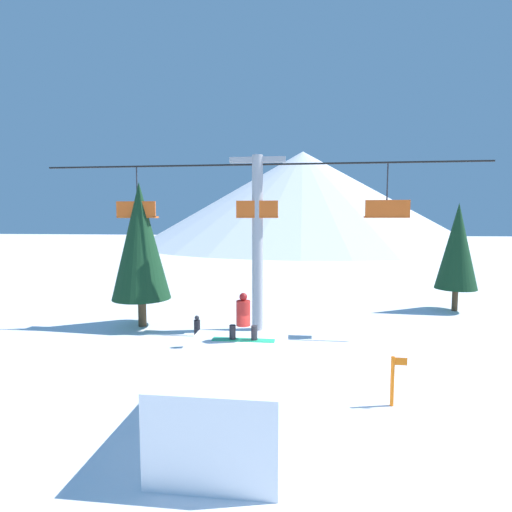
# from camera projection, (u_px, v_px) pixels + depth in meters

# --- Properties ---
(ground_plane) EXTENTS (220.00, 220.00, 0.00)m
(ground_plane) POSITION_uv_depth(u_px,v_px,m) (289.00, 433.00, 9.18)
(ground_plane) COLOR white
(mountain_ridge) EXTENTS (61.89, 61.89, 17.62)m
(mountain_ridge) POSITION_uv_depth(u_px,v_px,m) (302.00, 198.00, 76.36)
(mountain_ridge) COLOR silver
(mountain_ridge) RESTS_ON ground_plane
(snow_ramp) EXTENTS (2.47, 4.13, 1.83)m
(snow_ramp) POSITION_uv_depth(u_px,v_px,m) (230.00, 396.00, 9.00)
(snow_ramp) COLOR white
(snow_ramp) RESTS_ON ground_plane
(snowboarder) EXTENTS (1.60, 0.36, 1.23)m
(snowboarder) POSITION_uv_depth(u_px,v_px,m) (243.00, 318.00, 10.07)
(snowboarder) COLOR #1E9E6B
(snowboarder) RESTS_ON snow_ramp
(chairlift) EXTENTS (19.16, 0.48, 7.63)m
(chairlift) POSITION_uv_depth(u_px,v_px,m) (257.00, 229.00, 17.33)
(chairlift) COLOR #9E9EA3
(chairlift) RESTS_ON ground_plane
(pine_tree_near) EXTENTS (2.62, 2.62, 6.55)m
(pine_tree_near) POSITION_uv_depth(u_px,v_px,m) (140.00, 241.00, 17.95)
(pine_tree_near) COLOR #4C3823
(pine_tree_near) RESTS_ON ground_plane
(pine_tree_far) EXTENTS (2.12, 2.12, 5.75)m
(pine_tree_far) POSITION_uv_depth(u_px,v_px,m) (457.00, 246.00, 21.05)
(pine_tree_far) COLOR #4C3823
(pine_tree_far) RESTS_ON ground_plane
(trail_marker) EXTENTS (0.41, 0.10, 1.33)m
(trail_marker) POSITION_uv_depth(u_px,v_px,m) (393.00, 379.00, 10.44)
(trail_marker) COLOR orange
(trail_marker) RESTS_ON ground_plane
(distant_skier) EXTENTS (0.24, 0.24, 1.23)m
(distant_skier) POSITION_uv_depth(u_px,v_px,m) (197.00, 330.00, 15.26)
(distant_skier) COLOR black
(distant_skier) RESTS_ON ground_plane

